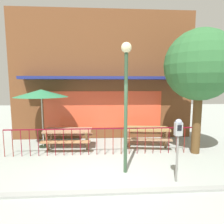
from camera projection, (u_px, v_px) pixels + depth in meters
name	position (u px, v px, depth m)	size (l,w,h in m)	color
ground	(107.00, 178.00, 5.34)	(40.00, 40.00, 0.00)	#969E97
pub_storefront	(103.00, 77.00, 9.24)	(8.33, 1.26, 5.79)	#3E2218
patio_fence_front	(105.00, 136.00, 7.08)	(7.02, 0.04, 0.97)	maroon
picnic_table_left	(68.00, 134.00, 7.73)	(1.84, 1.42, 0.79)	#A07455
picnic_table_right	(146.00, 132.00, 8.05)	(1.97, 1.60, 0.79)	olive
patio_umbrella	(41.00, 94.00, 7.77)	(2.07, 2.07, 2.31)	black
parking_meter_near	(178.00, 134.00, 5.01)	(0.18, 0.17, 1.64)	slate
street_tree	(200.00, 66.00, 6.93)	(2.47, 2.47, 4.40)	#543A1E
street_lamp	(126.00, 89.00, 5.41)	(0.28, 0.28, 3.60)	#2E4931
curb_edge	(108.00, 193.00, 4.60)	(11.66, 0.20, 0.11)	gray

